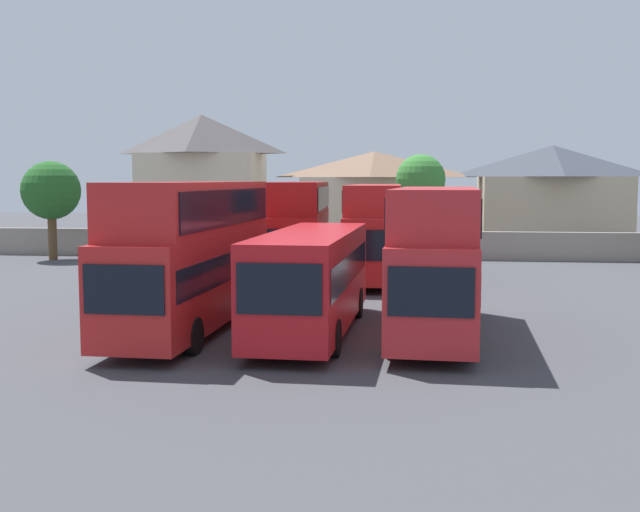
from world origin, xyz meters
TOP-DOWN VIEW (x-y plane):
  - ground at (0.00, 18.00)m, footprint 140.00×140.00m
  - depot_boundary_wall at (0.00, 24.62)m, footprint 56.00×0.50m
  - bus_1 at (-3.96, 0.19)m, footprint 2.98×11.48m
  - bus_2 at (0.09, -0.02)m, footprint 2.93×10.69m
  - bus_3 at (4.11, 0.16)m, footprint 3.06×10.20m
  - bus_4 at (-2.46, 14.80)m, footprint 3.19×11.83m
  - bus_5 at (1.46, 14.33)m, footprint 2.78×11.54m
  - house_terrace_left at (-12.94, 34.02)m, footprint 9.46×6.36m
  - house_terrace_centre at (0.38, 34.38)m, footprint 10.89×8.01m
  - house_terrace_right at (13.61, 34.76)m, footprint 10.98×7.41m
  - tree_left_of_lot at (-19.31, 21.62)m, footprint 3.68×3.68m
  - tree_behind_wall at (3.83, 27.12)m, footprint 3.28×3.28m

SIDE VIEW (x-z plane):
  - ground at x=0.00m, z-range 0.00..0.00m
  - depot_boundary_wall at x=0.00m, z-range 0.00..1.80m
  - bus_2 at x=0.09m, z-range 0.24..3.62m
  - bus_3 at x=4.11m, z-range 0.31..5.11m
  - bus_5 at x=1.46m, z-range 0.31..5.12m
  - bus_4 at x=-2.46m, z-range 0.31..5.26m
  - bus_1 at x=-3.96m, z-range 0.31..5.31m
  - house_terrace_centre at x=0.38m, z-range 0.07..7.26m
  - house_terrace_right at x=13.61m, z-range 0.08..7.68m
  - tree_left_of_lot at x=-19.31m, z-range 1.22..7.45m
  - tree_behind_wall at x=3.83m, z-range 1.61..8.35m
  - house_terrace_left at x=-12.94m, z-range 0.10..10.15m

